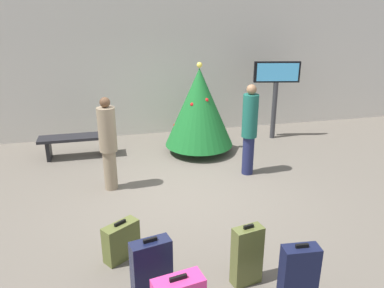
% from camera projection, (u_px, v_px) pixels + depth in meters
% --- Properties ---
extents(ground_plane, '(16.00, 16.00, 0.00)m').
position_uv_depth(ground_plane, '(184.00, 194.00, 6.64)').
color(ground_plane, '#665E54').
extents(back_wall, '(16.00, 0.20, 3.47)m').
position_uv_depth(back_wall, '(153.00, 65.00, 9.32)').
color(back_wall, beige).
rests_on(back_wall, ground_plane).
extents(holiday_tree, '(1.51, 1.51, 2.01)m').
position_uv_depth(holiday_tree, '(199.00, 107.00, 8.21)').
color(holiday_tree, '#4C3319').
rests_on(holiday_tree, ground_plane).
extents(flight_info_kiosk, '(1.09, 0.31, 1.89)m').
position_uv_depth(flight_info_kiosk, '(276.00, 84.00, 9.01)').
color(flight_info_kiosk, '#333338').
rests_on(flight_info_kiosk, ground_plane).
extents(waiting_bench, '(1.57, 0.44, 0.48)m').
position_uv_depth(waiting_bench, '(77.00, 141.00, 8.14)').
color(waiting_bench, black).
rests_on(waiting_bench, ground_plane).
extents(traveller_0, '(0.38, 0.38, 1.68)m').
position_uv_depth(traveller_0, '(108.00, 142.00, 6.53)').
color(traveller_0, gray).
rests_on(traveller_0, ground_plane).
extents(traveller_1, '(0.41, 0.41, 1.77)m').
position_uv_depth(traveller_1, '(249.00, 128.00, 7.12)').
color(traveller_1, '#1E234C').
rests_on(traveller_1, ground_plane).
extents(suitcase_0, '(0.40, 0.22, 0.81)m').
position_uv_depth(suitcase_0, '(298.00, 278.00, 4.00)').
color(suitcase_0, '#141938').
rests_on(suitcase_0, ground_plane).
extents(suitcase_1, '(0.38, 0.23, 0.78)m').
position_uv_depth(suitcase_1, '(247.00, 256.00, 4.39)').
color(suitcase_1, '#59602D').
rests_on(suitcase_1, ground_plane).
extents(suitcase_2, '(0.50, 0.42, 0.54)m').
position_uv_depth(suitcase_2, '(121.00, 241.00, 4.86)').
color(suitcase_2, '#59602D').
rests_on(suitcase_2, ground_plane).
extents(suitcase_5, '(0.48, 0.28, 0.74)m').
position_uv_depth(suitcase_5, '(151.00, 268.00, 4.20)').
color(suitcase_5, '#141938').
rests_on(suitcase_5, ground_plane).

